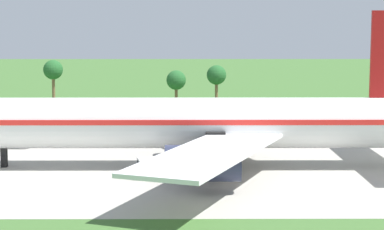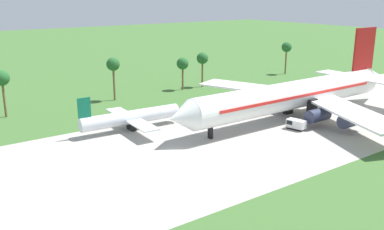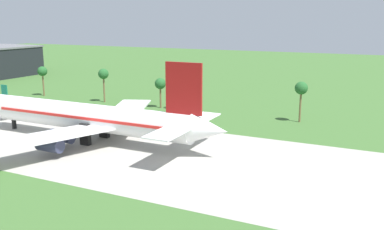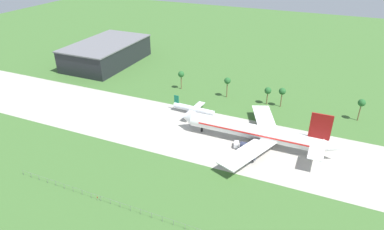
{
  "view_description": "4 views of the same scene",
  "coord_description": "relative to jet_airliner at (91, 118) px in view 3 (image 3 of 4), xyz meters",
  "views": [
    {
      "loc": [
        33.74,
        -84.75,
        17.76
      ],
      "look_at": [
        34.2,
        2.25,
        6.68
      ],
      "focal_mm": 65.0,
      "sensor_mm": 36.0,
      "label": 1
    },
    {
      "loc": [
        -40.41,
        -61.8,
        28.19
      ],
      "look_at": [
        5.73,
        2.25,
        5.68
      ],
      "focal_mm": 40.0,
      "sensor_mm": 36.0,
      "label": 2
    },
    {
      "loc": [
        100.66,
        -75.79,
        28.45
      ],
      "look_at": [
        62.68,
        2.25,
        8.88
      ],
      "focal_mm": 40.0,
      "sensor_mm": 36.0,
      "label": 3
    },
    {
      "loc": [
        60.91,
        -125.02,
        81.82
      ],
      "look_at": [
        4.11,
        5.0,
        6.0
      ],
      "focal_mm": 32.0,
      "sensor_mm": 36.0,
      "label": 4
    }
  ],
  "objects": [
    {
      "name": "jet_airliner",
      "position": [
        0.0,
        0.0,
        0.0
      ],
      "size": [
        70.08,
        58.84,
        19.77
      ],
      "color": "white",
      "rests_on": "ground_plane"
    },
    {
      "name": "baggage_tug",
      "position": [
        -7.15,
        -5.96,
        -4.44
      ],
      "size": [
        2.78,
        4.27,
        2.15
      ],
      "color": "black",
      "rests_on": "ground_plane"
    },
    {
      "name": "palm_tree_row",
      "position": [
        -8.66,
        40.59,
        3.3
      ],
      "size": [
        99.56,
        3.6,
        11.72
      ],
      "color": "brown",
      "rests_on": "ground_plane"
    },
    {
      "name": "regional_aircraft",
      "position": [
        -36.07,
        14.35,
        -2.86
      ],
      "size": [
        22.44,
        20.13,
        8.37
      ],
      "color": "silver",
      "rests_on": "ground_plane"
    }
  ]
}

